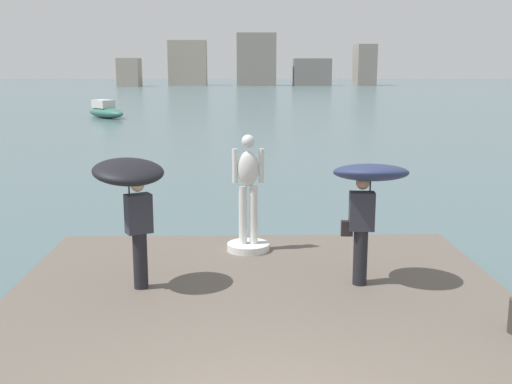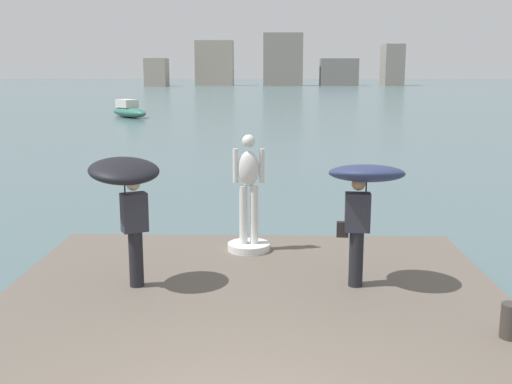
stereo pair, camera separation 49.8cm
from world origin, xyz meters
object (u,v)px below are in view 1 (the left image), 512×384
(statue_white_figure, at_px, (248,207))
(onlooker_right, at_px, (368,186))
(onlooker_left, at_px, (131,186))
(boat_mid, at_px, (105,111))

(statue_white_figure, distance_m, onlooker_right, 2.71)
(onlooker_left, bearing_deg, onlooker_right, 2.03)
(onlooker_left, relative_size, boat_mid, 0.44)
(onlooker_left, height_order, onlooker_right, onlooker_left)
(statue_white_figure, distance_m, onlooker_left, 2.78)
(onlooker_left, distance_m, onlooker_right, 3.60)
(onlooker_right, bearing_deg, boat_mid, 107.84)
(statue_white_figure, height_order, onlooker_right, statue_white_figure)
(statue_white_figure, distance_m, boat_mid, 38.85)
(onlooker_left, xyz_separation_m, onlooker_right, (3.60, 0.13, -0.03))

